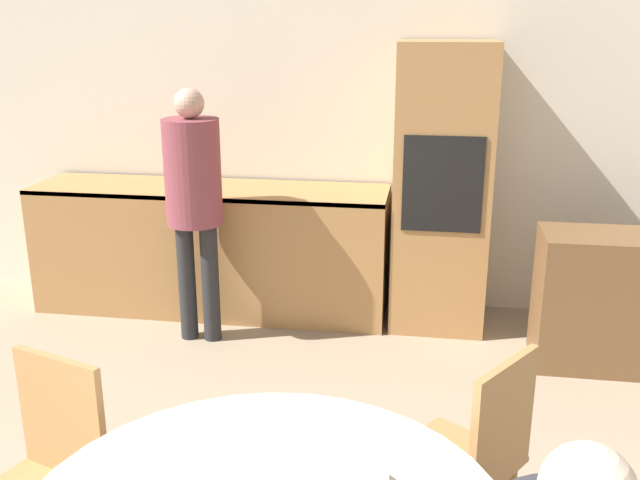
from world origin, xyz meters
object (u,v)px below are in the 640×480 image
object	(u,v)px
sideboard	(625,302)
person_standing	(194,190)
oven_unit	(442,189)
chair_far_left	(46,473)
chair_far_right	(475,455)

from	to	relation	value
sideboard	person_standing	world-z (taller)	person_standing
oven_unit	chair_far_left	distance (m)	3.04
chair_far_left	oven_unit	bearing A→B (deg)	82.22
oven_unit	person_standing	bearing A→B (deg)	-160.98
chair_far_left	person_standing	distance (m)	2.24
person_standing	sideboard	bearing A→B (deg)	0.67
oven_unit	chair_far_right	distance (m)	2.40
sideboard	person_standing	distance (m)	2.67
chair_far_left	person_standing	size ratio (longest dim) A/B	0.57
sideboard	chair_far_right	size ratio (longest dim) A/B	1.11
oven_unit	person_standing	xyz separation A→B (m)	(-1.51, -0.52, 0.06)
oven_unit	chair_far_left	world-z (taller)	oven_unit
oven_unit	chair_far_right	bearing A→B (deg)	-86.87
chair_far_right	sideboard	bearing A→B (deg)	-172.81
oven_unit	sideboard	xyz separation A→B (m)	(1.09, -0.49, -0.53)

